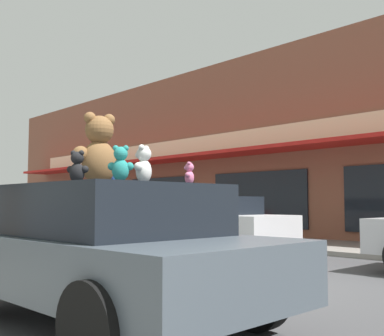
{
  "coord_description": "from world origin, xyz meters",
  "views": [
    {
      "loc": [
        -5.93,
        -4.77,
        1.27
      ],
      "look_at": [
        0.39,
        1.99,
        1.94
      ],
      "focal_mm": 45.0,
      "sensor_mm": 36.0,
      "label": 1
    }
  ],
  "objects_px": {
    "teddy_bear_blue": "(115,173)",
    "teddy_bear_cream": "(113,180)",
    "teddy_bear_black": "(77,167)",
    "teddy_bear_white": "(144,165)",
    "teddy_bear_orange": "(107,179)",
    "teddy_bear_teal": "(121,164)",
    "plush_art_car": "(104,249)",
    "parked_car_far_center": "(210,221)",
    "teddy_bear_pink": "(189,174)",
    "parked_car_far_right": "(71,215)",
    "teddy_bear_giant": "(99,151)"
  },
  "relations": [
    {
      "from": "teddy_bear_white",
      "to": "teddy_bear_orange",
      "type": "bearing_deg",
      "value": -140.08
    },
    {
      "from": "parked_car_far_center",
      "to": "parked_car_far_right",
      "type": "xyz_separation_m",
      "value": [
        0.0,
        7.47,
        0.03
      ]
    },
    {
      "from": "teddy_bear_teal",
      "to": "parked_car_far_right",
      "type": "distance_m",
      "value": 14.79
    },
    {
      "from": "teddy_bear_teal",
      "to": "teddy_bear_black",
      "type": "bearing_deg",
      "value": -38.54
    },
    {
      "from": "parked_car_far_center",
      "to": "teddy_bear_white",
      "type": "bearing_deg",
      "value": -139.68
    },
    {
      "from": "teddy_bear_pink",
      "to": "parked_car_far_center",
      "type": "xyz_separation_m",
      "value": [
        5.81,
        5.45,
        -0.79
      ]
    },
    {
      "from": "teddy_bear_orange",
      "to": "teddy_bear_white",
      "type": "distance_m",
      "value": 1.84
    },
    {
      "from": "teddy_bear_teal",
      "to": "teddy_bear_cream",
      "type": "bearing_deg",
      "value": -79.17
    },
    {
      "from": "plush_art_car",
      "to": "teddy_bear_blue",
      "type": "distance_m",
      "value": 0.92
    },
    {
      "from": "teddy_bear_orange",
      "to": "teddy_bear_teal",
      "type": "xyz_separation_m",
      "value": [
        -1.12,
        -1.93,
        0.02
      ]
    },
    {
      "from": "teddy_bear_black",
      "to": "teddy_bear_blue",
      "type": "distance_m",
      "value": 1.0
    },
    {
      "from": "teddy_bear_black",
      "to": "teddy_bear_blue",
      "type": "relative_size",
      "value": 0.97
    },
    {
      "from": "teddy_bear_giant",
      "to": "teddy_bear_pink",
      "type": "distance_m",
      "value": 1.04
    },
    {
      "from": "teddy_bear_blue",
      "to": "plush_art_car",
      "type": "bearing_deg",
      "value": 27.41
    },
    {
      "from": "teddy_bear_black",
      "to": "teddy_bear_giant",
      "type": "bearing_deg",
      "value": -78.68
    },
    {
      "from": "parked_car_far_right",
      "to": "teddy_bear_pink",
      "type": "bearing_deg",
      "value": -114.2
    },
    {
      "from": "teddy_bear_white",
      "to": "teddy_bear_teal",
      "type": "xyz_separation_m",
      "value": [
        -0.42,
        -0.23,
        -0.03
      ]
    },
    {
      "from": "teddy_bear_black",
      "to": "teddy_bear_pink",
      "type": "bearing_deg",
      "value": -139.29
    },
    {
      "from": "parked_car_far_right",
      "to": "teddy_bear_giant",
      "type": "bearing_deg",
      "value": -117.81
    },
    {
      "from": "teddy_bear_orange",
      "to": "teddy_bear_blue",
      "type": "bearing_deg",
      "value": 69.59
    },
    {
      "from": "teddy_bear_orange",
      "to": "teddy_bear_blue",
      "type": "distance_m",
      "value": 0.86
    },
    {
      "from": "teddy_bear_orange",
      "to": "parked_car_far_center",
      "type": "distance_m",
      "value": 6.83
    },
    {
      "from": "plush_art_car",
      "to": "teddy_bear_blue",
      "type": "height_order",
      "value": "teddy_bear_blue"
    },
    {
      "from": "teddy_bear_orange",
      "to": "teddy_bear_cream",
      "type": "relative_size",
      "value": 1.25
    },
    {
      "from": "teddy_bear_cream",
      "to": "teddy_bear_teal",
      "type": "bearing_deg",
      "value": -2.7
    },
    {
      "from": "teddy_bear_black",
      "to": "teddy_bear_pink",
      "type": "height_order",
      "value": "teddy_bear_black"
    },
    {
      "from": "teddy_bear_blue",
      "to": "teddy_bear_cream",
      "type": "relative_size",
      "value": 1.5
    },
    {
      "from": "teddy_bear_black",
      "to": "teddy_bear_cream",
      "type": "bearing_deg",
      "value": -75.51
    },
    {
      "from": "teddy_bear_blue",
      "to": "teddy_bear_teal",
      "type": "relative_size",
      "value": 1.01
    },
    {
      "from": "teddy_bear_pink",
      "to": "teddy_bear_teal",
      "type": "bearing_deg",
      "value": -26.61
    },
    {
      "from": "teddy_bear_black",
      "to": "teddy_bear_white",
      "type": "relative_size",
      "value": 0.83
    },
    {
      "from": "teddy_bear_black",
      "to": "parked_car_far_center",
      "type": "bearing_deg",
      "value": -82.94
    },
    {
      "from": "teddy_bear_cream",
      "to": "parked_car_far_center",
      "type": "xyz_separation_m",
      "value": [
        5.78,
        4.0,
        -0.78
      ]
    },
    {
      "from": "teddy_bear_orange",
      "to": "teddy_bear_white",
      "type": "xyz_separation_m",
      "value": [
        -0.69,
        -1.7,
        0.05
      ]
    },
    {
      "from": "teddy_bear_giant",
      "to": "teddy_bear_orange",
      "type": "height_order",
      "value": "teddy_bear_giant"
    },
    {
      "from": "teddy_bear_black",
      "to": "teddy_bear_white",
      "type": "xyz_separation_m",
      "value": [
        0.52,
        -0.35,
        0.03
      ]
    },
    {
      "from": "teddy_bear_white",
      "to": "parked_car_far_center",
      "type": "height_order",
      "value": "teddy_bear_white"
    },
    {
      "from": "teddy_bear_pink",
      "to": "parked_car_far_right",
      "type": "distance_m",
      "value": 14.19
    },
    {
      "from": "teddy_bear_pink",
      "to": "parked_car_far_center",
      "type": "relative_size",
      "value": 0.05
    },
    {
      "from": "teddy_bear_blue",
      "to": "teddy_bear_white",
      "type": "relative_size",
      "value": 0.86
    },
    {
      "from": "plush_art_car",
      "to": "teddy_bear_white",
      "type": "distance_m",
      "value": 1.08
    },
    {
      "from": "plush_art_car",
      "to": "teddy_bear_black",
      "type": "height_order",
      "value": "teddy_bear_black"
    },
    {
      "from": "parked_car_far_right",
      "to": "teddy_bear_orange",
      "type": "bearing_deg",
      "value": -116.93
    },
    {
      "from": "plush_art_car",
      "to": "teddy_bear_black",
      "type": "xyz_separation_m",
      "value": [
        -0.51,
        -0.31,
        0.82
      ]
    },
    {
      "from": "teddy_bear_giant",
      "to": "parked_car_far_center",
      "type": "relative_size",
      "value": 0.17
    },
    {
      "from": "teddy_bear_orange",
      "to": "teddy_bear_pink",
      "type": "distance_m",
      "value": 1.75
    },
    {
      "from": "plush_art_car",
      "to": "teddy_bear_blue",
      "type": "relative_size",
      "value": 13.0
    },
    {
      "from": "teddy_bear_teal",
      "to": "teddy_bear_cream",
      "type": "height_order",
      "value": "teddy_bear_teal"
    },
    {
      "from": "teddy_bear_blue",
      "to": "teddy_bear_giant",
      "type": "bearing_deg",
      "value": 11.79
    },
    {
      "from": "parked_car_far_right",
      "to": "teddy_bear_blue",
      "type": "bearing_deg",
      "value": -116.95
    }
  ]
}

